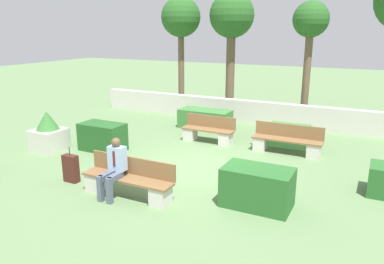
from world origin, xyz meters
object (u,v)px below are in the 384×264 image
Objects in this scene: bench_front at (128,182)px; bench_left_side at (287,142)px; person_seated_man at (114,165)px; tree_leftmost at (181,19)px; planter_corner_left at (48,133)px; bench_right_side at (208,132)px; tree_center_left at (232,19)px; suitcase at (71,168)px; tree_center_right at (311,25)px.

bench_front is 5.16m from bench_left_side.
bench_left_side is 5.42m from person_seated_man.
tree_leftmost reaches higher than bench_front.
bench_left_side is at bearing 24.04° from planter_corner_left.
tree_center_left is (-1.18, 4.94, 3.67)m from bench_right_side.
bench_right_side is 1.44× the size of planter_corner_left.
person_seated_man reaches higher than suitcase.
planter_corner_left is (-4.01, -2.92, 0.21)m from bench_right_side.
suitcase is at bearing -138.95° from bench_left_side.
planter_corner_left is 2.91m from suitcase.
bench_front is 4.45m from planter_corner_left.
bench_left_side is 5.51m from tree_center_right.
tree_center_right is (3.40, -0.59, -0.27)m from tree_center_left.
person_seated_man is at bearing -24.43° from planter_corner_left.
tree_center_left is (2.82, 7.86, 3.45)m from planter_corner_left.
person_seated_man is 1.10× the size of planter_corner_left.
bench_right_side is 4.96m from planter_corner_left.
tree_center_right reaches higher than bench_front.
person_seated_man is 0.29× the size of tree_center_right.
person_seated_man is at bearing -83.67° from tree_center_left.
planter_corner_left is at bearing 158.61° from bench_front.
tree_center_left reaches higher than suitcase.
tree_center_right is at bearing 76.81° from bench_front.
planter_corner_left is 0.24× the size of tree_leftmost.
planter_corner_left is at bearing -162.38° from bench_left_side.
suitcase is at bearing -113.21° from tree_center_right.
planter_corner_left is (-3.89, 1.77, -0.19)m from person_seated_man.
bench_right_side is 6.26m from tree_center_left.
planter_corner_left is at bearing 146.89° from suitcase.
tree_leftmost reaches higher than person_seated_man.
planter_corner_left is at bearing 155.57° from person_seated_man.
bench_front is at bearing -68.37° from tree_leftmost.
tree_center_right is at bearing 66.79° from suitcase.
person_seated_man is (-0.12, -4.69, 0.40)m from bench_right_side.
suitcase is at bearing -92.39° from tree_center_left.
suitcase is at bearing 172.83° from person_seated_man.
tree_center_right is (6.22, 7.27, 3.18)m from planter_corner_left.
bench_front is at bearing -82.09° from tree_center_left.
tree_leftmost reaches higher than tree_center_right.
bench_front is 0.43× the size of tree_center_left.
bench_right_side is 5.94m from tree_center_right.
planter_corner_left reaches higher than bench_left_side.
tree_center_right reaches higher than bench_left_side.
bench_left_side is 1.55× the size of person_seated_man.
bench_right_side is 0.34× the size of tree_center_left.
tree_leftmost is at bearing 111.63° from bench_front.
bench_left_side is at bearing -85.46° from tree_center_right.
bench_left_side is 7.19m from planter_corner_left.
planter_corner_left is 8.43m from tree_leftmost.
tree_leftmost is (-3.43, 9.44, 3.27)m from person_seated_man.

